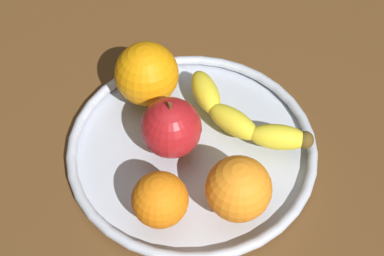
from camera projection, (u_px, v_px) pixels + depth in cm
name	position (u px, v px, depth cm)	size (l,w,h in cm)	color
ground_plane	(192.00, 161.00, 70.99)	(139.06, 139.06, 4.00)	brown
fruit_bowl	(192.00, 148.00, 68.68)	(30.07, 30.07, 1.80)	silver
banana	(241.00, 117.00, 68.47)	(18.40, 8.09, 3.03)	yellow
apple	(171.00, 128.00, 64.95)	(7.07, 7.07, 7.87)	#B21A1E
orange_center	(147.00, 74.00, 69.50)	(7.92, 7.92, 7.92)	orange
orange_front_right	(239.00, 189.00, 59.95)	(7.13, 7.13, 7.13)	orange
orange_back_right	(160.00, 200.00, 59.73)	(6.10, 6.10, 6.10)	orange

